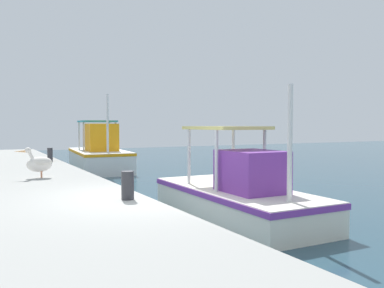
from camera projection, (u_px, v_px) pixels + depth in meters
fishing_boat_nearest at (100, 155)px, 19.45m from camera, size 5.62×2.66×3.57m
fishing_boat_second at (238, 195)px, 9.49m from camera, size 5.12×2.04×3.00m
pelican at (39, 163)px, 10.71m from camera, size 0.39×0.95×0.82m
mooring_bollard_nearest at (50, 155)px, 15.54m from camera, size 0.20×0.20×0.53m
mooring_bollard_second at (128, 185)px, 7.57m from camera, size 0.24×0.24×0.54m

